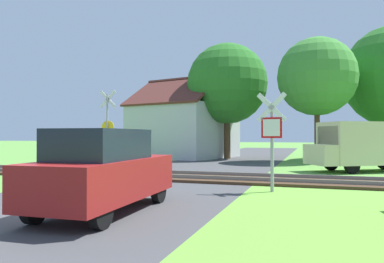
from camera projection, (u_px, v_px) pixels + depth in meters
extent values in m
plane|color=#5B933D|center=(64.00, 210.00, 8.21)|extent=(160.00, 160.00, 0.00)
cube|color=#424244|center=(111.00, 196.00, 10.11)|extent=(6.63, 80.00, 0.01)
cube|color=#422D1E|center=(172.00, 177.00, 14.42)|extent=(60.00, 2.60, 0.10)
cube|color=slate|center=(178.00, 172.00, 15.10)|extent=(60.00, 0.08, 0.12)
cube|color=slate|center=(165.00, 176.00, 13.74)|extent=(60.00, 0.08, 0.12)
cylinder|color=#9E9EA5|center=(272.00, 147.00, 10.88)|extent=(0.10, 0.10, 2.61)
cube|color=red|center=(272.00, 128.00, 10.83)|extent=(0.60, 0.10, 0.60)
cube|color=white|center=(271.00, 128.00, 10.81)|extent=(0.49, 0.07, 0.49)
cube|color=white|center=(272.00, 107.00, 10.83)|extent=(0.87, 0.13, 0.88)
cube|color=white|center=(272.00, 107.00, 10.83)|extent=(0.87, 0.13, 0.88)
cylinder|color=#9E9EA5|center=(107.00, 132.00, 18.12)|extent=(0.09, 0.09, 3.66)
cube|color=white|center=(108.00, 99.00, 18.19)|extent=(0.88, 0.09, 0.88)
cube|color=white|center=(108.00, 99.00, 18.19)|extent=(0.88, 0.09, 0.88)
cylinder|color=yellow|center=(108.00, 127.00, 18.18)|extent=(0.64, 0.07, 0.64)
cube|color=#B7B7BC|center=(184.00, 131.00, 28.01)|extent=(7.68, 7.76, 3.87)
cube|color=#562823|center=(171.00, 90.00, 26.70)|extent=(7.26, 5.15, 2.28)
cube|color=#562823|center=(195.00, 95.00, 29.37)|extent=(7.26, 5.15, 2.28)
cube|color=brown|center=(203.00, 90.00, 27.10)|extent=(0.61, 0.61, 1.10)
cylinder|color=#513823|center=(317.00, 134.00, 23.19)|extent=(0.33, 0.33, 3.47)
sphere|color=#3D8433|center=(317.00, 77.00, 23.22)|extent=(4.87, 4.87, 4.87)
cylinder|color=#513823|center=(227.00, 136.00, 26.25)|extent=(0.47, 0.47, 3.15)
sphere|color=#286B23|center=(227.00, 84.00, 26.29)|extent=(5.65, 5.65, 5.65)
cube|color=beige|center=(369.00, 143.00, 17.02)|extent=(4.58, 3.76, 1.90)
cube|color=beige|center=(320.00, 155.00, 16.49)|extent=(1.52, 1.91, 0.90)
cube|color=#19232D|center=(328.00, 136.00, 16.58)|extent=(0.85, 1.41, 0.85)
cube|color=navy|center=(355.00, 150.00, 17.95)|extent=(3.27, 1.92, 0.16)
cylinder|color=black|center=(331.00, 163.00, 17.47)|extent=(0.68, 0.50, 0.68)
cylinder|color=black|center=(352.00, 166.00, 15.95)|extent=(0.68, 0.50, 0.68)
cylinder|color=black|center=(384.00, 162.00, 18.08)|extent=(0.68, 0.50, 0.68)
cube|color=maroon|center=(105.00, 178.00, 8.04)|extent=(1.74, 4.04, 0.84)
cube|color=#19232D|center=(100.00, 144.00, 7.85)|extent=(1.45, 2.23, 0.64)
cylinder|color=black|center=(159.00, 190.00, 9.14)|extent=(0.20, 0.60, 0.60)
cylinder|color=black|center=(108.00, 188.00, 9.54)|extent=(0.20, 0.60, 0.60)
cylinder|color=black|center=(101.00, 212.00, 6.53)|extent=(0.20, 0.60, 0.60)
cylinder|color=black|center=(34.00, 208.00, 6.93)|extent=(0.20, 0.60, 0.60)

